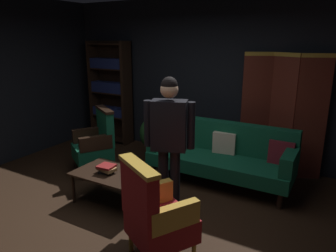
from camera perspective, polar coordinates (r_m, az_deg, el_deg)
name	(u,v)px	position (r m, az deg, el deg)	size (l,w,h in m)	color
ground_plane	(136,215)	(4.06, -5.84, -15.75)	(10.00, 10.00, 0.00)	black
back_wall	(215,79)	(5.68, 8.40, 8.30)	(7.20, 0.10, 2.80)	black
side_wall_left	(12,80)	(6.13, -26.39, 7.39)	(0.10, 3.60, 2.80)	black
folding_screen	(282,113)	(5.21, 19.87, 2.24)	(1.27, 0.25, 1.90)	#5B2319
bookshelf	(111,90)	(6.61, -10.29, 6.41)	(0.90, 0.32, 2.05)	black
velvet_couch	(222,153)	(4.80, 9.65, -4.76)	(2.12, 0.78, 0.88)	black
coffee_table	(113,176)	(4.23, -9.94, -8.84)	(1.00, 0.64, 0.42)	black
armchair_gilt_accent	(155,214)	(3.12, -2.31, -15.63)	(0.79, 0.79, 1.04)	#B78E33
armchair_wing_left	(96,143)	(5.18, -12.85, -2.99)	(0.80, 0.80, 1.04)	black
standing_figure	(169,136)	(3.62, 0.22, -1.79)	(0.56, 0.33, 1.70)	black
potted_plant	(154,136)	(5.51, -2.51, -1.77)	(0.51, 0.51, 0.80)	brown
book_black_cloth	(107,171)	(4.22, -11.00, -8.04)	(0.19, 0.15, 0.03)	black
book_tan_leather	(107,169)	(4.20, -11.02, -7.58)	(0.24, 0.15, 0.04)	#9E7A47
book_red_leather	(106,166)	(4.19, -11.05, -7.14)	(0.21, 0.19, 0.03)	maroon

